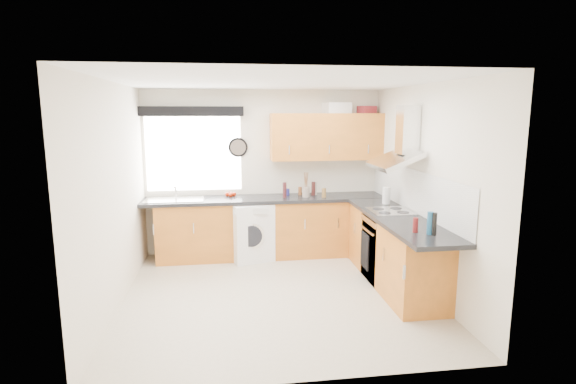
{
  "coord_description": "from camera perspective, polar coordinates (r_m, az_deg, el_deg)",
  "views": [
    {
      "loc": [
        -0.57,
        -5.08,
        2.17
      ],
      "look_at": [
        0.25,
        0.85,
        1.1
      ],
      "focal_mm": 28.0,
      "sensor_mm": 36.0,
      "label": 1
    }
  ],
  "objects": [
    {
      "name": "jar_5",
      "position": [
        6.88,
        3.24,
        0.44
      ],
      "size": [
        0.06,
        0.06,
        0.21
      ],
      "primitive_type": "cylinder",
      "color": "#3C1715",
      "rests_on": "worktop_back"
    },
    {
      "name": "base_cab_corner",
      "position": [
        7.11,
        9.32,
        -4.17
      ],
      "size": [
        0.6,
        0.6,
        0.86
      ],
      "primitive_type": "cube",
      "color": "#B0621F",
      "rests_on": "ground_plane"
    },
    {
      "name": "bottle_2",
      "position": [
        4.88,
        18.08,
        -3.87
      ],
      "size": [
        0.05,
        0.05,
        0.24
      ],
      "primitive_type": "cylinder",
      "color": "black",
      "rests_on": "worktop_right"
    },
    {
      "name": "oven",
      "position": [
        6.02,
        12.7,
        -6.96
      ],
      "size": [
        0.56,
        0.58,
        0.85
      ],
      "primitive_type": "cube",
      "color": "black",
      "rests_on": "ground_plane"
    },
    {
      "name": "base_cab_back",
      "position": [
        6.83,
        -3.69,
        -4.65
      ],
      "size": [
        3.0,
        0.58,
        0.86
      ],
      "primitive_type": "cube",
      "color": "#B0621F",
      "rests_on": "ground_plane"
    },
    {
      "name": "wall_back",
      "position": [
        6.96,
        -3.12,
        2.53
      ],
      "size": [
        3.6,
        0.02,
        2.5
      ],
      "primitive_type": "cube",
      "color": "silver",
      "rests_on": "ground_plane"
    },
    {
      "name": "splashback",
      "position": [
        5.95,
        15.6,
        0.2
      ],
      "size": [
        0.01,
        3.0,
        0.54
      ],
      "primitive_type": "cube",
      "color": "white",
      "rests_on": "wall_right"
    },
    {
      "name": "worktop_right",
      "position": [
        5.63,
        13.95,
        -3.35
      ],
      "size": [
        0.62,
        2.42,
        0.05
      ],
      "primitive_type": "cube",
      "color": "black",
      "rests_on": "base_cab_right"
    },
    {
      "name": "base_cab_right",
      "position": [
        5.89,
        13.31,
        -7.33
      ],
      "size": [
        0.58,
        2.1,
        0.86
      ],
      "primitive_type": "cube",
      "color": "#B0621F",
      "rests_on": "ground_plane"
    },
    {
      "name": "extractor_hood",
      "position": [
        5.81,
        14.15,
        5.89
      ],
      "size": [
        0.52,
        0.78,
        0.66
      ],
      "primitive_type": null,
      "color": "silver",
      "rests_on": "wall_right"
    },
    {
      "name": "bottle_0",
      "position": [
        4.9,
        17.58,
        -3.78
      ],
      "size": [
        0.06,
        0.06,
        0.24
      ],
      "primitive_type": "cylinder",
      "color": "#1B5581",
      "rests_on": "worktop_right"
    },
    {
      "name": "jar_1",
      "position": [
        6.72,
        4.59,
        -0.1
      ],
      "size": [
        0.06,
        0.06,
        0.14
      ],
      "primitive_type": "cylinder",
      "color": "brown",
      "rests_on": "worktop_back"
    },
    {
      "name": "utensil_pot",
      "position": [
        6.73,
        2.29,
        0.01
      ],
      "size": [
        0.11,
        0.11,
        0.15
      ],
      "primitive_type": "cylinder",
      "rotation": [
        0.0,
        0.0,
        -0.0
      ],
      "color": "gray",
      "rests_on": "worktop_back"
    },
    {
      "name": "hob_plate",
      "position": [
        5.9,
        12.89,
        -2.39
      ],
      "size": [
        0.52,
        0.52,
        0.01
      ],
      "primitive_type": "cube",
      "color": "silver",
      "rests_on": "worktop_right"
    },
    {
      "name": "wall_front",
      "position": [
        3.45,
        1.96,
        -5.3
      ],
      "size": [
        3.6,
        0.02,
        2.5
      ],
      "primitive_type": "cube",
      "color": "silver",
      "rests_on": "ground_plane"
    },
    {
      "name": "upper_cabinets",
      "position": [
        6.88,
        4.93,
        7.02
      ],
      "size": [
        1.7,
        0.35,
        0.7
      ],
      "primitive_type": "cube",
      "color": "#B0621F",
      "rests_on": "wall_back"
    },
    {
      "name": "washing_machine",
      "position": [
        6.71,
        -4.83,
        -4.96
      ],
      "size": [
        0.71,
        0.7,
        0.85
      ],
      "primitive_type": "cube",
      "rotation": [
        0.0,
        0.0,
        0.28
      ],
      "color": "white",
      "rests_on": "ground_plane"
    },
    {
      "name": "jar_0",
      "position": [
        6.88,
        -0.06,
        0.01
      ],
      "size": [
        0.06,
        0.06,
        0.1
      ],
      "primitive_type": "cylinder",
      "color": "navy",
      "rests_on": "worktop_back"
    },
    {
      "name": "bottle_1",
      "position": [
        4.94,
        15.88,
        -4.06
      ],
      "size": [
        0.06,
        0.06,
        0.16
      ],
      "primitive_type": "cylinder",
      "color": "maroon",
      "rests_on": "worktop_right"
    },
    {
      "name": "jar_4",
      "position": [
        6.66,
        -0.43,
        0.24
      ],
      "size": [
        0.06,
        0.06,
        0.23
      ],
      "primitive_type": "cylinder",
      "color": "#391417",
      "rests_on": "worktop_back"
    },
    {
      "name": "wall_clock",
      "position": [
        6.86,
        -6.36,
        5.65
      ],
      "size": [
        0.29,
        0.04,
        0.29
      ],
      "primitive_type": "cylinder",
      "rotation": [
        1.57,
        0.0,
        0.0
      ],
      "color": "black",
      "rests_on": "wall_back"
    },
    {
      "name": "kitchen_roll",
      "position": [
        6.37,
        12.38,
        -0.45
      ],
      "size": [
        0.12,
        0.12,
        0.23
      ],
      "primitive_type": "cylinder",
      "rotation": [
        0.0,
        0.0,
        0.13
      ],
      "color": "white",
      "rests_on": "worktop_right"
    },
    {
      "name": "wall_right",
      "position": [
        5.68,
        16.92,
        0.38
      ],
      "size": [
        0.02,
        3.6,
        2.5
      ],
      "primitive_type": "cube",
      "color": "silver",
      "rests_on": "ground_plane"
    },
    {
      "name": "ceiling",
      "position": [
        5.12,
        -1.5,
        13.84
      ],
      "size": [
        3.6,
        3.6,
        0.02
      ],
      "primitive_type": "cube",
      "color": "white",
      "rests_on": "wall_back"
    },
    {
      "name": "storage_box",
      "position": [
        7.13,
        9.98,
        10.26
      ],
      "size": [
        0.29,
        0.26,
        0.11
      ],
      "primitive_type": "cube",
      "rotation": [
        0.0,
        0.0,
        0.3
      ],
      "color": "maroon",
      "rests_on": "upper_cabinets"
    },
    {
      "name": "worktop_back",
      "position": [
        6.72,
        -2.88,
        -0.89
      ],
      "size": [
        3.6,
        0.62,
        0.05
      ],
      "primitive_type": "cube",
      "color": "black",
      "rests_on": "base_cab_back"
    },
    {
      "name": "jar_3",
      "position": [
        6.9,
        1.54,
        0.13
      ],
      "size": [
        0.06,
        0.06,
        0.12
      ],
      "primitive_type": "cylinder",
      "color": "brown",
      "rests_on": "worktop_back"
    },
    {
      "name": "sink",
      "position": [
        6.73,
        -14.23,
        -0.62
      ],
      "size": [
        0.84,
        0.46,
        0.1
      ],
      "primitive_type": null,
      "color": "silver",
      "rests_on": "worktop_back"
    },
    {
      "name": "ground_plane",
      "position": [
        5.55,
        -1.38,
        -12.88
      ],
      "size": [
        3.6,
        3.6,
        0.0
      ],
      "primitive_type": "plane",
      "color": "beige"
    },
    {
      "name": "window_blind",
      "position": [
        6.79,
        -12.12,
        10.0
      ],
      "size": [
        1.5,
        0.18,
        0.14
      ],
      "primitive_type": "cube",
      "color": "black",
      "rests_on": "wall_back"
    },
    {
      "name": "tomato_cluster",
      "position": [
        6.84,
        -7.3,
        -0.29
      ],
      "size": [
        0.15,
        0.15,
        0.06
      ],
      "primitive_type": null,
      "rotation": [
        0.0,
        0.0,
        0.06
      ],
      "color": "#9E1C05",
      "rests_on": "worktop_back"
    },
    {
      "name": "jar_2",
      "position": [
        6.91,
        3.44,
        0.44
      ],
      "size": [
        0.06,
        0.06,
        0.19
      ],
      "primitive_type": "cylinder",
      "color": "gray",
      "rests_on": "worktop_back"
    },
    {
      "name": "wall_left",
      "position": [
        5.3,
        -21.16,
        -0.54
      ],
      "size": [
        0.02,
        3.6,
        2.5
      ],
      "primitive_type": "cube",
      "color": "silver",
      "rests_on": "ground_plane"
    },
    {
      "name": "window",
      "position": [
        6.91,
        -11.88,
        4.77
      ],
      "size": [
        1.4,
        0.02,
        1.1
      ],
      "primitive_type": "cube",
      "color": "white",
      "rests_on": "wall_back"
    },
    {
      "name": "casserole",
      "position": [
        7.0,
        6.19,
        10.57
      ],
      "size": [
        0.44,
        0.36,
        0.16
      ],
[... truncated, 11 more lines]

